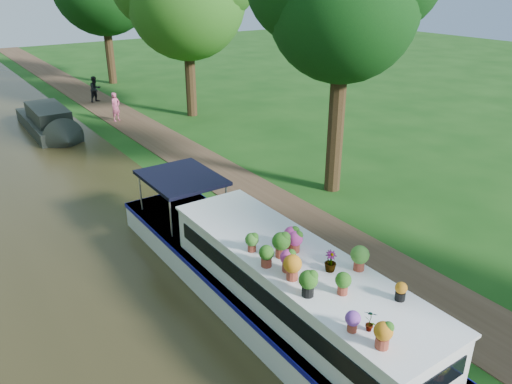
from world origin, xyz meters
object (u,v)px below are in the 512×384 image
object	(u,v)px
second_boat	(49,122)
pedestrian_pink	(116,107)
pedestrian_dark	(95,89)
plant_boat	(296,300)

from	to	relation	value
second_boat	pedestrian_pink	bearing A→B (deg)	1.68
pedestrian_dark	second_boat	bearing A→B (deg)	-151.63
plant_boat	pedestrian_pink	xyz separation A→B (m)	(2.90, 18.56, -0.08)
plant_boat	pedestrian_dark	world-z (taller)	plant_boat
plant_boat	pedestrian_dark	xyz separation A→B (m)	(3.41, 23.36, -0.06)
second_boat	pedestrian_pink	distance (m)	3.42
second_boat	pedestrian_dark	xyz separation A→B (m)	(3.91, 4.84, 0.28)
plant_boat	pedestrian_pink	size ratio (longest dim) A/B	9.07
second_boat	pedestrian_pink	xyz separation A→B (m)	(3.41, 0.04, 0.26)
plant_boat	pedestrian_dark	distance (m)	23.61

